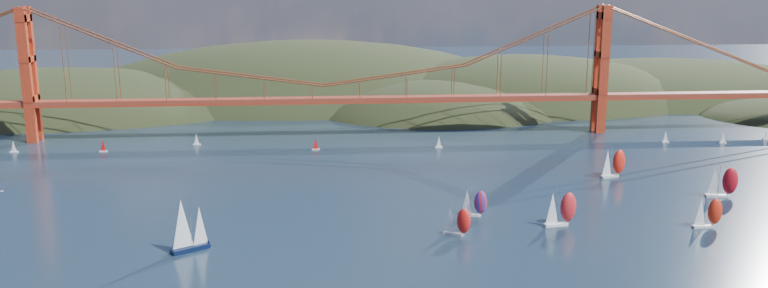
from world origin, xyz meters
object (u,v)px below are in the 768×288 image
at_px(sloop_navy, 187,226).
at_px(racer_3, 613,163).
at_px(racer_0, 456,221).
at_px(racer_2, 707,212).
at_px(racer_rwb, 473,202).
at_px(racer_1, 560,208).
at_px(racer_4, 722,181).

bearing_deg(sloop_navy, racer_3, -8.60).
distance_m(racer_0, racer_2, 68.80).
distance_m(racer_2, racer_rwb, 62.93).
bearing_deg(sloop_navy, racer_rwb, -17.10).
height_order(racer_1, racer_4, racer_4).
bearing_deg(racer_3, racer_0, -155.62).
relative_size(racer_0, racer_rwb, 1.00).
xyz_separation_m(racer_1, racer_3, (33.79, 48.33, 0.06)).
bearing_deg(racer_rwb, racer_2, 4.16).
bearing_deg(racer_1, racer_4, 12.62).
bearing_deg(racer_3, racer_4, -62.27).
bearing_deg(sloop_navy, racer_2, -30.30).
bearing_deg(sloop_navy, racer_0, -28.00).
bearing_deg(racer_4, racer_1, -148.95).
distance_m(racer_1, racer_2, 39.60).
distance_m(racer_0, racer_3, 82.99).
bearing_deg(racer_rwb, racer_4, 26.89).
height_order(sloop_navy, racer_2, sloop_navy).
height_order(racer_0, racer_2, racer_2).
xyz_separation_m(racer_2, racer_3, (-5.50, 53.18, 0.67)).
height_order(racer_1, racer_rwb, racer_1).
distance_m(sloop_navy, racer_rwb, 78.95).
xyz_separation_m(racer_0, racer_3, (63.29, 53.68, 0.96)).
relative_size(racer_1, racer_4, 0.98).
height_order(racer_1, racer_3, racer_3).
bearing_deg(sloop_navy, racer_4, -20.70).
relative_size(sloop_navy, racer_4, 1.41).
bearing_deg(racer_2, racer_rwb, 164.29).
xyz_separation_m(racer_2, racer_4, (18.97, 27.53, 0.69)).
distance_m(racer_1, racer_rwb, 24.11).
xyz_separation_m(racer_3, racer_rwb, (-55.57, -38.03, -0.96)).
bearing_deg(racer_2, racer_3, 94.14).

